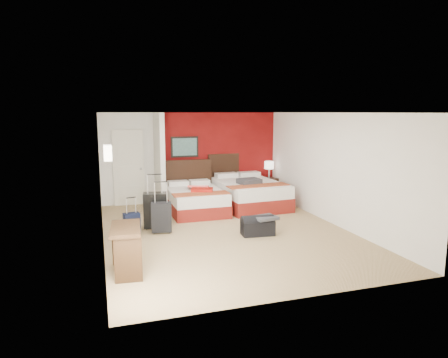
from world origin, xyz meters
name	(u,v)px	position (x,y,z in m)	size (l,w,h in m)	color
ground	(226,232)	(0.00, 0.00, 0.00)	(6.50, 6.50, 0.00)	tan
room_walls	(150,167)	(-1.40, 1.42, 1.26)	(5.02, 6.52, 2.50)	white
red_accent_panel	(217,156)	(0.75, 3.23, 1.25)	(3.50, 0.04, 2.50)	maroon
partition_wall	(159,161)	(-1.00, 2.61, 1.25)	(0.12, 1.20, 2.50)	silver
entry_door	(129,168)	(-1.75, 3.20, 1.02)	(0.82, 0.06, 2.05)	silver
bed_left	(196,201)	(-0.22, 1.88, 0.28)	(1.33, 1.90, 0.57)	silver
bed_right	(249,194)	(1.29, 2.07, 0.34)	(1.56, 2.23, 0.67)	silver
red_suitcase_open	(200,189)	(-0.12, 1.78, 0.61)	(0.52, 0.72, 0.09)	#B5180F
jacket_bundle	(249,181)	(1.19, 1.77, 0.74)	(0.55, 0.44, 0.13)	#3A3A3F
nightstand	(269,188)	(2.25, 2.90, 0.30)	(0.42, 0.42, 0.59)	#321A10
table_lamp	(269,170)	(2.25, 2.90, 0.84)	(0.28, 0.28, 0.49)	silver
suitcase_black	(155,211)	(-1.39, 0.73, 0.38)	(0.50, 0.31, 0.76)	black
suitcase_charcoal	(161,218)	(-1.32, 0.35, 0.31)	(0.42, 0.26, 0.62)	black
suitcase_navy	(132,225)	(-1.93, 0.35, 0.22)	(0.32, 0.19, 0.44)	black
duffel_bag	(258,227)	(0.55, -0.40, 0.17)	(0.67, 0.36, 0.34)	black
jacket_draped	(265,218)	(0.70, -0.45, 0.37)	(0.45, 0.38, 0.06)	#3E3F44
desk	(126,250)	(-2.17, -1.62, 0.38)	(0.45, 0.91, 0.76)	#321F10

